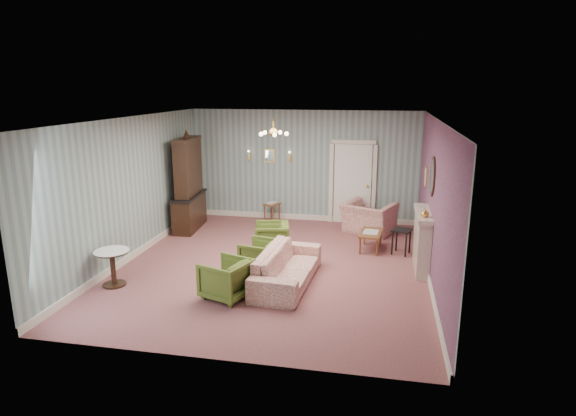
% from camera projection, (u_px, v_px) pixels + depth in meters
% --- Properties ---
extents(floor, '(7.00, 7.00, 0.00)m').
position_uv_depth(floor, '(274.00, 265.00, 9.70)').
color(floor, '#905454').
rests_on(floor, ground).
extents(ceiling, '(7.00, 7.00, 0.00)m').
position_uv_depth(ceiling, '(273.00, 119.00, 8.99)').
color(ceiling, white).
rests_on(ceiling, ground).
extents(wall_back, '(6.00, 0.00, 6.00)m').
position_uv_depth(wall_back, '(303.00, 166.00, 12.67)').
color(wall_back, gray).
rests_on(wall_back, ground).
extents(wall_front, '(6.00, 0.00, 6.00)m').
position_uv_depth(wall_front, '(212.00, 256.00, 6.02)').
color(wall_front, gray).
rests_on(wall_front, ground).
extents(wall_left, '(0.00, 7.00, 7.00)m').
position_uv_depth(wall_left, '(131.00, 189.00, 9.90)').
color(wall_left, gray).
rests_on(wall_left, ground).
extents(wall_right, '(0.00, 7.00, 7.00)m').
position_uv_depth(wall_right, '(435.00, 202.00, 8.78)').
color(wall_right, gray).
rests_on(wall_right, ground).
extents(wall_right_floral, '(0.00, 7.00, 7.00)m').
position_uv_depth(wall_right_floral, '(434.00, 202.00, 8.79)').
color(wall_right_floral, '#B85C77').
rests_on(wall_right_floral, ground).
extents(door, '(1.12, 0.12, 2.16)m').
position_uv_depth(door, '(353.00, 182.00, 12.48)').
color(door, white).
rests_on(door, floor).
extents(olive_chair_a, '(0.87, 0.90, 0.74)m').
position_uv_depth(olive_chair_a, '(226.00, 277.00, 8.15)').
color(olive_chair_a, '#546924').
rests_on(olive_chair_a, floor).
extents(olive_chair_b, '(0.75, 0.78, 0.69)m').
position_uv_depth(olive_chair_b, '(260.00, 254.00, 9.32)').
color(olive_chair_b, '#546924').
rests_on(olive_chair_b, floor).
extents(olive_chair_c, '(0.80, 0.84, 0.73)m').
position_uv_depth(olive_chair_c, '(272.00, 236.00, 10.36)').
color(olive_chair_c, '#546924').
rests_on(olive_chair_c, floor).
extents(sofa_chintz, '(0.78, 2.21, 0.85)m').
position_uv_depth(sofa_chintz, '(287.00, 261.00, 8.74)').
color(sofa_chintz, '#A34147').
rests_on(sofa_chintz, floor).
extents(wingback_chair, '(1.35, 1.14, 1.01)m').
position_uv_depth(wingback_chair, '(369.00, 213.00, 11.73)').
color(wingback_chair, '#A34147').
rests_on(wingback_chair, floor).
extents(dresser, '(0.62, 1.49, 2.42)m').
position_uv_depth(dresser, '(188.00, 181.00, 11.91)').
color(dresser, black).
rests_on(dresser, floor).
extents(fireplace, '(0.30, 1.40, 1.16)m').
position_uv_depth(fireplace, '(422.00, 240.00, 9.41)').
color(fireplace, beige).
rests_on(fireplace, floor).
extents(mantel_vase, '(0.15, 0.15, 0.15)m').
position_uv_depth(mantel_vase, '(425.00, 213.00, 8.87)').
color(mantel_vase, gold).
rests_on(mantel_vase, fireplace).
extents(oval_mirror, '(0.04, 0.76, 0.84)m').
position_uv_depth(oval_mirror, '(432.00, 176.00, 9.07)').
color(oval_mirror, white).
rests_on(oval_mirror, wall_right).
extents(framed_print, '(0.04, 0.34, 0.42)m').
position_uv_depth(framed_print, '(426.00, 176.00, 10.42)').
color(framed_print, gold).
rests_on(framed_print, wall_right).
extents(coffee_table, '(0.53, 0.85, 0.41)m').
position_uv_depth(coffee_table, '(371.00, 241.00, 10.57)').
color(coffee_table, brown).
rests_on(coffee_table, floor).
extents(side_table_black, '(0.46, 0.46, 0.55)m').
position_uv_depth(side_table_black, '(401.00, 242.00, 10.29)').
color(side_table_black, black).
rests_on(side_table_black, floor).
extents(pedestal_table, '(0.68, 0.68, 0.67)m').
position_uv_depth(pedestal_table, '(113.00, 268.00, 8.66)').
color(pedestal_table, black).
rests_on(pedestal_table, floor).
extents(nesting_table, '(0.44, 0.50, 0.54)m').
position_uv_depth(nesting_table, '(272.00, 212.00, 12.73)').
color(nesting_table, brown).
rests_on(nesting_table, floor).
extents(gilt_mirror_back, '(0.28, 0.06, 0.36)m').
position_uv_depth(gilt_mirror_back, '(269.00, 156.00, 12.74)').
color(gilt_mirror_back, gold).
rests_on(gilt_mirror_back, wall_back).
extents(sconce_left, '(0.16, 0.12, 0.30)m').
position_uv_depth(sconce_left, '(249.00, 155.00, 12.82)').
color(sconce_left, gold).
rests_on(sconce_left, wall_back).
extents(sconce_right, '(0.16, 0.12, 0.30)m').
position_uv_depth(sconce_right, '(290.00, 157.00, 12.62)').
color(sconce_right, gold).
rests_on(sconce_right, wall_back).
extents(chandelier, '(0.56, 0.56, 0.36)m').
position_uv_depth(chandelier, '(273.00, 134.00, 9.05)').
color(chandelier, gold).
rests_on(chandelier, ceiling).
extents(burgundy_cushion, '(0.41, 0.28, 0.39)m').
position_uv_depth(burgundy_cushion, '(367.00, 215.00, 11.60)').
color(burgundy_cushion, maroon).
rests_on(burgundy_cushion, wingback_chair).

